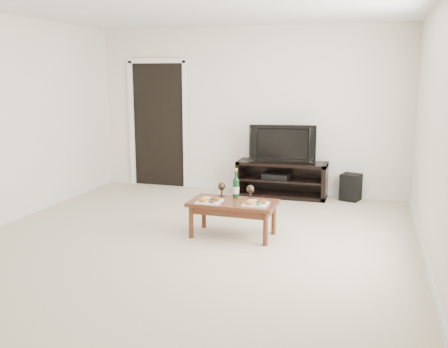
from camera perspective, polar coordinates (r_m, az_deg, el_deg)
floor at (r=5.66m, az=-4.10°, el=-7.94°), size 5.50×5.50×0.00m
back_wall at (r=8.01m, az=2.84°, el=7.24°), size 5.00×0.04×2.60m
doorway at (r=8.51m, az=-7.46°, el=5.53°), size 0.90×0.02×2.05m
media_console at (r=7.76m, az=6.61°, el=-0.60°), size 1.38×0.45×0.55m
television at (r=7.67m, az=6.71°, el=3.53°), size 1.01×0.29×0.58m
av_receiver at (r=7.76m, az=5.96°, el=-0.21°), size 0.41×0.31×0.08m
subwoofer at (r=7.74m, az=14.29°, el=-1.46°), size 0.34×0.34×0.40m
coffee_table at (r=5.84m, az=1.03°, el=-5.13°), size 1.01×0.57×0.42m
plate_left at (r=5.74m, az=-1.67°, el=-2.92°), size 0.27×0.27×0.07m
plate_right at (r=5.63m, az=3.65°, el=-3.21°), size 0.27×0.27×0.07m
wine_bottle at (r=5.94m, az=1.37°, el=-1.02°), size 0.07×0.07×0.35m
goblet_left at (r=6.01m, az=-0.27°, el=-1.75°), size 0.09×0.09×0.17m
goblet_right at (r=5.88m, az=3.04°, el=-2.06°), size 0.09×0.09×0.17m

